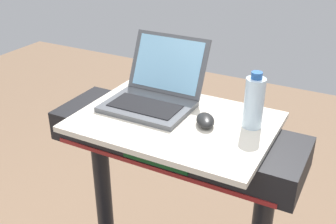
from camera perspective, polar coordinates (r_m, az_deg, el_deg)
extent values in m
cylinder|color=black|center=(1.88, -8.71, -14.36)|extent=(0.07, 0.07, 0.89)
cube|color=black|center=(1.44, 0.94, -3.66)|extent=(0.90, 0.28, 0.11)
cube|color=#0C3F19|center=(1.33, -1.89, -6.39)|extent=(0.24, 0.01, 0.06)
cube|color=maroon|center=(1.36, -1.84, -7.96)|extent=(0.81, 0.00, 0.02)
cube|color=beige|center=(1.41, 0.96, -1.38)|extent=(0.67, 0.47, 0.02)
cube|color=#515459|center=(1.47, -2.89, 0.77)|extent=(0.31, 0.23, 0.02)
cube|color=black|center=(1.46, -3.23, 0.88)|extent=(0.25, 0.12, 0.00)
cube|color=#515459|center=(1.56, 0.02, 6.71)|extent=(0.31, 0.10, 0.21)
cube|color=#8CCCF2|center=(1.55, -0.06, 6.74)|extent=(0.27, 0.08, 0.18)
ellipsoid|color=black|center=(1.37, 5.23, -1.16)|extent=(0.10, 0.12, 0.03)
cylinder|color=silver|center=(1.35, 11.89, 1.22)|extent=(0.07, 0.07, 0.17)
cylinder|color=#2659A5|center=(1.31, 12.28, 5.02)|extent=(0.04, 0.04, 0.02)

